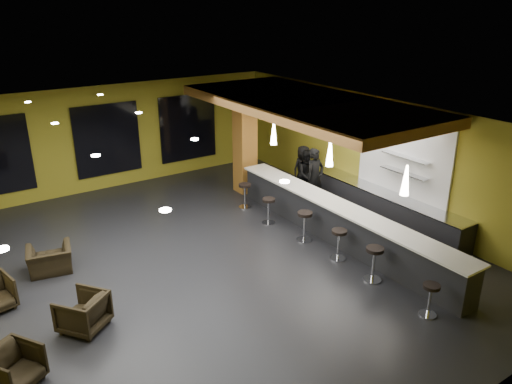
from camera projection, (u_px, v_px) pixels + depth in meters
floor at (200, 265)px, 12.34m from camera, size 12.00×13.00×0.10m
ceiling at (194, 122)px, 11.04m from camera, size 12.00×13.00×0.10m
wall_back at (106, 138)px, 16.75m from camera, size 12.00×0.10×3.50m
wall_front at (427, 350)px, 6.63m from camera, size 12.00×0.10×3.50m
wall_right at (378, 155)px, 14.84m from camera, size 0.10×13.00×3.50m
wood_soffit at (305, 104)px, 13.96m from camera, size 3.60×8.00×0.28m
window_center at (107, 140)px, 16.68m from camera, size 2.20×0.06×2.40m
window_right at (188, 128)px, 18.25m from camera, size 2.20×0.06×2.40m
tile_backsplash at (403, 156)px, 13.93m from camera, size 0.06×3.20×2.40m
bar_counter at (339, 224)px, 13.27m from camera, size 0.60×8.00×1.00m
bar_top at (340, 206)px, 13.08m from camera, size 0.78×8.10×0.05m
prep_counter at (377, 205)px, 14.72m from camera, size 0.70×6.00×0.86m
prep_top at (379, 190)px, 14.56m from camera, size 0.72×6.00×0.03m
wall_shelf_lower at (404, 172)px, 13.85m from camera, size 0.30×1.50×0.03m
wall_shelf_upper at (406, 157)px, 13.68m from camera, size 0.30×1.50×0.03m
column at (245, 141)px, 16.37m from camera, size 0.60×0.60×3.50m
pendant_0 at (406, 180)px, 11.05m from camera, size 0.20×0.20×0.70m
pendant_1 at (330, 153)px, 12.99m from camera, size 0.20×0.20×0.70m
pendant_2 at (274, 133)px, 14.92m from camera, size 0.20×0.20×0.70m
staff_a at (315, 178)px, 15.45m from camera, size 0.71×0.50×1.86m
staff_b at (307, 174)px, 16.18m from camera, size 0.87×0.74×1.57m
staff_c at (303, 169)px, 16.64m from camera, size 0.83×0.58×1.60m
armchair_a at (14, 368)px, 8.32m from camera, size 1.07×1.08×0.72m
armchair_b at (83, 312)px, 9.76m from camera, size 1.15×1.16×0.76m
armchair_d at (50, 260)px, 11.84m from camera, size 1.14×1.04×0.64m
bar_stool_0 at (430, 296)px, 10.14m from camera, size 0.37×0.37×0.72m
bar_stool_1 at (374, 260)px, 11.39m from camera, size 0.43×0.43×0.84m
bar_stool_2 at (339, 241)px, 12.36m from camera, size 0.40×0.40×0.80m
bar_stool_3 at (305, 223)px, 13.30m from camera, size 0.42×0.42×0.83m
bar_stool_4 at (269, 208)px, 14.35m from camera, size 0.39×0.39×0.77m
bar_stool_5 at (245, 193)px, 15.44m from camera, size 0.40×0.40×0.78m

